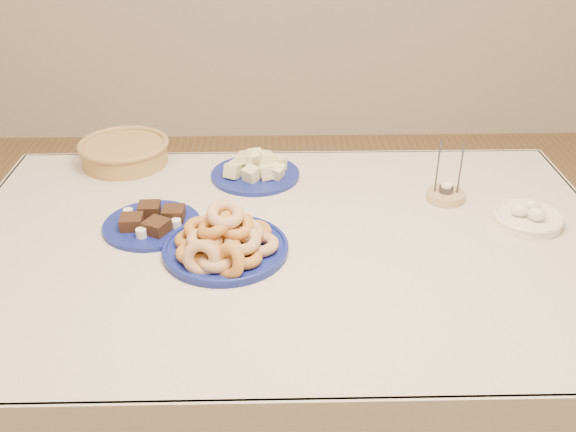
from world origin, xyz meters
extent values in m
cylinder|color=brown|center=(-0.70, 0.40, 0.36)|extent=(0.06, 0.06, 0.72)
cylinder|color=brown|center=(0.70, 0.40, 0.36)|extent=(0.06, 0.06, 0.72)
cube|color=beige|center=(0.00, 0.00, 0.74)|extent=(1.70, 1.10, 0.02)
cube|color=beige|center=(0.00, 0.55, 0.61)|extent=(1.70, 0.01, 0.28)
cylinder|color=navy|center=(-0.15, -0.05, 0.76)|extent=(0.40, 0.40, 0.02)
torus|color=navy|center=(-0.15, -0.05, 0.77)|extent=(0.40, 0.40, 0.01)
torus|color=#B47B4B|center=(-0.07, -0.07, 0.78)|extent=(0.10, 0.10, 0.04)
torus|color=#A06124|center=(-0.09, 0.00, 0.78)|extent=(0.12, 0.12, 0.03)
torus|color=#A06124|center=(-0.14, 0.03, 0.78)|extent=(0.12, 0.11, 0.04)
torus|color=#B47B4B|center=(-0.20, 0.02, 0.78)|extent=(0.13, 0.13, 0.04)
torus|color=#A06124|center=(-0.24, -0.04, 0.78)|extent=(0.12, 0.12, 0.04)
torus|color=#A06124|center=(-0.23, -0.10, 0.78)|extent=(0.11, 0.11, 0.03)
torus|color=#B47B4B|center=(-0.17, -0.13, 0.78)|extent=(0.10, 0.10, 0.03)
torus|color=#A06124|center=(-0.11, -0.12, 0.78)|extent=(0.12, 0.12, 0.04)
torus|color=#B47B4B|center=(-0.10, -0.04, 0.81)|extent=(0.11, 0.11, 0.05)
torus|color=#A06124|center=(-0.13, -0.01, 0.81)|extent=(0.12, 0.12, 0.04)
torus|color=#B47B4B|center=(-0.18, 0.00, 0.81)|extent=(0.11, 0.10, 0.05)
torus|color=#A06124|center=(-0.21, -0.03, 0.81)|extent=(0.13, 0.13, 0.04)
torus|color=#B47B4B|center=(-0.20, -0.08, 0.81)|extent=(0.12, 0.12, 0.03)
torus|color=#A06124|center=(-0.16, -0.10, 0.81)|extent=(0.12, 0.11, 0.04)
torus|color=#B47B4B|center=(-0.11, -0.09, 0.81)|extent=(0.11, 0.12, 0.05)
torus|color=#A06124|center=(-0.13, -0.06, 0.83)|extent=(0.13, 0.13, 0.06)
torus|color=#B47B4B|center=(-0.16, -0.02, 0.83)|extent=(0.13, 0.13, 0.04)
torus|color=#A06124|center=(-0.18, -0.07, 0.83)|extent=(0.10, 0.10, 0.06)
torus|color=#B47B4B|center=(-0.15, -0.06, 0.86)|extent=(0.12, 0.12, 0.05)
torus|color=#B47B4B|center=(-0.20, -0.15, 0.79)|extent=(0.10, 0.07, 0.09)
torus|color=#A06124|center=(-0.14, -0.16, 0.79)|extent=(0.11, 0.11, 0.09)
cylinder|color=navy|center=(-0.09, 0.37, 0.76)|extent=(0.33, 0.33, 0.01)
cube|color=#DCDD8B|center=(-0.05, 0.33, 0.78)|extent=(0.05, 0.05, 0.05)
cube|color=#DCDD8B|center=(-0.03, 0.33, 0.78)|extent=(0.06, 0.06, 0.06)
cube|color=#DCDD8B|center=(-0.10, 0.32, 0.78)|extent=(0.06, 0.06, 0.05)
cube|color=#DCDD8B|center=(-0.11, 0.37, 0.81)|extent=(0.06, 0.07, 0.06)
cube|color=#DCDD8B|center=(-0.16, 0.34, 0.78)|extent=(0.06, 0.06, 0.05)
cube|color=#DCDD8B|center=(-0.06, 0.35, 0.78)|extent=(0.05, 0.05, 0.05)
cube|color=#DCDD8B|center=(-0.06, 0.36, 0.81)|extent=(0.06, 0.05, 0.05)
cube|color=#DCDD8B|center=(-0.09, 0.37, 0.81)|extent=(0.05, 0.05, 0.05)
cube|color=#DCDD8B|center=(-0.02, 0.39, 0.78)|extent=(0.06, 0.06, 0.04)
cube|color=#DCDD8B|center=(-0.14, 0.38, 0.78)|extent=(0.07, 0.06, 0.05)
cylinder|color=navy|center=(-0.36, 0.07, 0.76)|extent=(0.30, 0.30, 0.01)
cube|color=black|center=(-0.40, 0.05, 0.78)|extent=(0.06, 0.06, 0.03)
cube|color=black|center=(-0.34, 0.03, 0.78)|extent=(0.08, 0.08, 0.03)
cube|color=black|center=(-0.37, 0.12, 0.78)|extent=(0.06, 0.06, 0.03)
cube|color=black|center=(-0.30, 0.09, 0.78)|extent=(0.06, 0.06, 0.03)
cylinder|color=white|center=(-0.42, 0.11, 0.77)|extent=(0.03, 0.03, 0.02)
cylinder|color=white|center=(-0.37, 0.00, 0.77)|extent=(0.03, 0.03, 0.02)
cylinder|color=white|center=(-0.29, 0.05, 0.77)|extent=(0.03, 0.03, 0.02)
cylinder|color=olive|center=(-0.51, 0.48, 0.78)|extent=(0.35, 0.35, 0.06)
torus|color=olive|center=(-0.51, 0.48, 0.82)|extent=(0.37, 0.37, 0.02)
cylinder|color=tan|center=(0.45, 0.21, 0.76)|extent=(0.12, 0.12, 0.03)
cylinder|color=#403F45|center=(0.45, 0.21, 0.78)|extent=(0.05, 0.05, 0.02)
cylinder|color=white|center=(0.45, 0.21, 0.80)|extent=(0.04, 0.04, 0.01)
cylinder|color=#403F45|center=(0.42, 0.21, 0.85)|extent=(0.01, 0.01, 0.16)
cylinder|color=#403F45|center=(0.48, 0.20, 0.85)|extent=(0.01, 0.01, 0.16)
cylinder|color=white|center=(0.64, 0.07, 0.76)|extent=(0.23, 0.23, 0.02)
torus|color=white|center=(0.64, 0.07, 0.77)|extent=(0.24, 0.24, 0.01)
ellipsoid|color=white|center=(0.62, 0.07, 0.79)|extent=(0.06, 0.05, 0.04)
ellipsoid|color=white|center=(0.65, 0.05, 0.79)|extent=(0.06, 0.05, 0.04)
ellipsoid|color=white|center=(0.65, 0.09, 0.79)|extent=(0.06, 0.05, 0.04)
camera|label=1|loc=(-0.03, -1.39, 1.62)|focal=40.00mm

